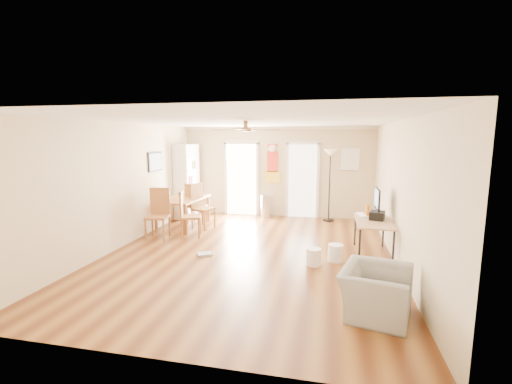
% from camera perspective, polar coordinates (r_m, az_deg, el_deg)
% --- Properties ---
extents(floor, '(7.00, 7.00, 0.00)m').
position_cam_1_polar(floor, '(7.10, -1.03, -9.95)').
color(floor, brown).
rests_on(floor, ground).
extents(ceiling, '(5.50, 7.00, 0.00)m').
position_cam_1_polar(ceiling, '(6.73, -1.09, 11.51)').
color(ceiling, silver).
rests_on(ceiling, floor).
extents(wall_back, '(5.50, 0.04, 2.60)m').
position_cam_1_polar(wall_back, '(10.21, 3.40, 3.28)').
color(wall_back, beige).
rests_on(wall_back, floor).
extents(wall_front, '(5.50, 0.04, 2.60)m').
position_cam_1_polar(wall_front, '(3.54, -14.09, -7.60)').
color(wall_front, beige).
rests_on(wall_front, floor).
extents(wall_left, '(0.04, 7.00, 2.60)m').
position_cam_1_polar(wall_left, '(7.88, -20.94, 1.06)').
color(wall_left, beige).
rests_on(wall_left, floor).
extents(wall_right, '(0.04, 7.00, 2.60)m').
position_cam_1_polar(wall_right, '(6.73, 22.40, -0.26)').
color(wall_right, beige).
rests_on(wall_right, floor).
extents(crown_molding, '(5.50, 7.00, 0.08)m').
position_cam_1_polar(crown_molding, '(6.72, -1.09, 11.17)').
color(crown_molding, white).
rests_on(crown_molding, wall_back).
extents(kitchen_doorway, '(0.90, 0.10, 2.10)m').
position_cam_1_polar(kitchen_doorway, '(10.43, -2.34, 2.03)').
color(kitchen_doorway, white).
rests_on(kitchen_doorway, wall_back).
extents(bathroom_doorway, '(0.80, 0.10, 2.10)m').
position_cam_1_polar(bathroom_doorway, '(10.13, 7.58, 1.76)').
color(bathroom_doorway, white).
rests_on(bathroom_doorway, wall_back).
extents(wall_decal, '(0.46, 0.03, 1.10)m').
position_cam_1_polar(wall_decal, '(10.19, 2.70, 4.69)').
color(wall_decal, red).
rests_on(wall_decal, wall_back).
extents(ac_grille, '(0.50, 0.04, 0.60)m').
position_cam_1_polar(ac_grille, '(10.04, 15.09, 5.20)').
color(ac_grille, white).
rests_on(ac_grille, wall_back).
extents(framed_poster, '(0.04, 0.66, 0.48)m').
position_cam_1_polar(framed_poster, '(9.03, -16.12, 4.77)').
color(framed_poster, black).
rests_on(framed_poster, wall_left).
extents(ceiling_fan, '(1.24, 1.24, 0.20)m').
position_cam_1_polar(ceiling_fan, '(6.43, -1.70, 10.12)').
color(ceiling_fan, '#593819').
rests_on(ceiling_fan, ceiling).
extents(bookshelf, '(0.50, 0.98, 2.10)m').
position_cam_1_polar(bookshelf, '(10.29, -11.21, 1.78)').
color(bookshelf, white).
rests_on(bookshelf, floor).
extents(dining_table, '(0.98, 1.55, 0.75)m').
position_cam_1_polar(dining_table, '(9.24, -11.68, -3.27)').
color(dining_table, '#A05F33').
rests_on(dining_table, floor).
extents(dining_chair_right_a, '(0.59, 0.59, 1.13)m').
position_cam_1_polar(dining_chair_right_a, '(8.96, -8.60, -2.33)').
color(dining_chair_right_a, '#986431').
rests_on(dining_chair_right_a, floor).
extents(dining_chair_right_b, '(0.56, 0.56, 1.08)m').
position_cam_1_polar(dining_chair_right_b, '(8.22, -10.61, -3.57)').
color(dining_chair_right_b, '#9A6231').
rests_on(dining_chair_right_b, floor).
extents(dining_chair_near, '(0.53, 0.53, 1.14)m').
position_cam_1_polar(dining_chair_near, '(8.26, -15.80, -3.50)').
color(dining_chair_near, '#AA7337').
rests_on(dining_chair_near, floor).
extents(dining_chair_far, '(0.49, 0.49, 1.08)m').
position_cam_1_polar(dining_chair_far, '(9.51, -9.65, -1.86)').
color(dining_chair_far, '#A07333').
rests_on(dining_chair_far, floor).
extents(trash_can, '(0.35, 0.35, 0.65)m').
position_cam_1_polar(trash_can, '(10.14, 1.63, -2.30)').
color(trash_can, silver).
rests_on(trash_can, floor).
extents(torchiere_lamp, '(0.39, 0.39, 1.98)m').
position_cam_1_polar(torchiere_lamp, '(9.78, 11.89, 1.04)').
color(torchiere_lamp, black).
rests_on(torchiere_lamp, floor).
extents(computer_desk, '(0.66, 1.31, 0.70)m').
position_cam_1_polar(computer_desk, '(7.24, 18.45, -7.12)').
color(computer_desk, tan).
rests_on(computer_desk, floor).
extents(imac, '(0.17, 0.63, 0.58)m').
position_cam_1_polar(imac, '(7.45, 19.15, -1.67)').
color(imac, black).
rests_on(imac, computer_desk).
extents(keyboard, '(0.21, 0.43, 0.02)m').
position_cam_1_polar(keyboard, '(7.57, 16.92, -3.56)').
color(keyboard, white).
rests_on(keyboard, computer_desk).
extents(printer, '(0.33, 0.37, 0.16)m').
position_cam_1_polar(printer, '(7.24, 19.15, -3.65)').
color(printer, black).
rests_on(printer, computer_desk).
extents(orange_bottle, '(0.08, 0.08, 0.22)m').
position_cam_1_polar(orange_bottle, '(7.56, 17.72, -2.82)').
color(orange_bottle, orange).
rests_on(orange_bottle, computer_desk).
extents(wastebasket_a, '(0.28, 0.28, 0.31)m').
position_cam_1_polar(wastebasket_a, '(6.51, 9.38, -10.40)').
color(wastebasket_a, white).
rests_on(wastebasket_a, floor).
extents(wastebasket_b, '(0.33, 0.33, 0.32)m').
position_cam_1_polar(wastebasket_b, '(6.78, 12.83, -9.65)').
color(wastebasket_b, white).
rests_on(wastebasket_b, floor).
extents(floor_cloth, '(0.35, 0.33, 0.04)m').
position_cam_1_polar(floor_cloth, '(7.06, -8.39, -9.98)').
color(floor_cloth, '#9A9B96').
rests_on(floor_cloth, floor).
extents(armchair, '(1.05, 1.13, 0.62)m').
position_cam_1_polar(armchair, '(4.96, 18.91, -15.13)').
color(armchair, gray).
rests_on(armchair, floor).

